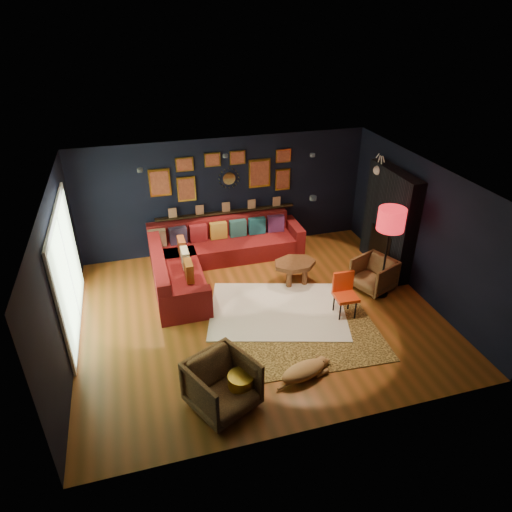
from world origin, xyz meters
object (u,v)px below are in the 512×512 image
object	(u,v)px
pouf	(191,293)
coffee_table	(295,266)
orange_chair	(345,291)
gold_stool	(241,388)
sectional	(208,257)
armchair_right	(374,273)
armchair_left	(222,383)
floor_lamp	(391,223)
dog	(304,369)

from	to	relation	value
pouf	coffee_table	bearing A→B (deg)	2.86
orange_chair	gold_stool	bearing A→B (deg)	-144.17
sectional	armchair_right	xyz separation A→B (m)	(3.06, -1.63, 0.04)
armchair_left	floor_lamp	distance (m)	4.26
pouf	gold_stool	size ratio (longest dim) A/B	1.00
sectional	dog	size ratio (longest dim) A/B	3.24
armchair_left	gold_stool	xyz separation A→B (m)	(0.28, 0.02, -0.20)
coffee_table	armchair_right	size ratio (longest dim) A/B	1.28
floor_lamp	dog	bearing A→B (deg)	-142.79
pouf	armchair_left	bearing A→B (deg)	-89.33
floor_lamp	dog	xyz separation A→B (m)	(-2.30, -1.75, -1.39)
coffee_table	gold_stool	distance (m)	3.36
armchair_right	orange_chair	size ratio (longest dim) A/B	0.86
sectional	gold_stool	world-z (taller)	sectional
gold_stool	sectional	bearing A→B (deg)	86.62
gold_stool	floor_lamp	world-z (taller)	floor_lamp
pouf	dog	xyz separation A→B (m)	(1.35, -2.52, -0.01)
pouf	orange_chair	distance (m)	2.91
armchair_left	floor_lamp	xyz separation A→B (m)	(3.62, 1.95, 1.13)
sectional	armchair_left	size ratio (longest dim) A/B	3.89
armchair_right	orange_chair	xyz separation A→B (m)	(-0.95, -0.61, 0.13)
sectional	dog	xyz separation A→B (m)	(0.81, -3.61, -0.14)
armchair_left	orange_chair	distance (m)	3.06
armchair_left	floor_lamp	world-z (taller)	floor_lamp
dog	gold_stool	bearing A→B (deg)	174.63
sectional	gold_stool	distance (m)	3.80
coffee_table	sectional	bearing A→B (deg)	148.74
armchair_left	armchair_right	bearing A→B (deg)	5.17
sectional	orange_chair	world-z (taller)	sectional
floor_lamp	dog	size ratio (longest dim) A/B	1.76
sectional	floor_lamp	size ratio (longest dim) A/B	1.84
dog	floor_lamp	bearing A→B (deg)	22.03
gold_stool	armchair_left	bearing A→B (deg)	-174.95
armchair_right	dog	distance (m)	3.00
sectional	armchair_left	bearing A→B (deg)	-97.52
armchair_left	coffee_table	bearing A→B (deg)	26.96
pouf	armchair_right	world-z (taller)	armchair_right
orange_chair	floor_lamp	size ratio (longest dim) A/B	0.46
gold_stool	armchair_right	bearing A→B (deg)	33.24
gold_stool	orange_chair	world-z (taller)	orange_chair
armchair_left	orange_chair	xyz separation A→B (m)	(2.62, 1.57, 0.06)
sectional	pouf	xyz separation A→B (m)	(-0.54, -1.09, -0.13)
coffee_table	gold_stool	bearing A→B (deg)	-123.22
armchair_left	sectional	bearing A→B (deg)	56.22
sectional	orange_chair	bearing A→B (deg)	-46.59
coffee_table	floor_lamp	size ratio (longest dim) A/B	0.50
floor_lamp	dog	distance (m)	3.21
sectional	pouf	size ratio (longest dim) A/B	7.05
pouf	gold_stool	distance (m)	2.72
armchair_left	armchair_right	distance (m)	4.18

